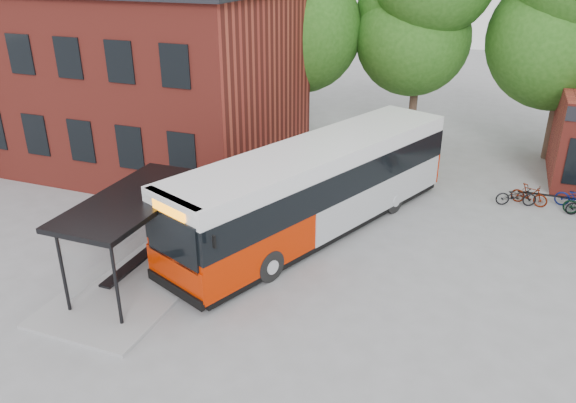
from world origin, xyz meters
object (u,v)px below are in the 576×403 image
at_px(bus_shelter, 138,239).
at_px(bicycle_0, 516,196).
at_px(bicycle_1, 529,195).
at_px(city_bus, 318,189).

bearing_deg(bus_shelter, bicycle_0, 42.77).
height_order(bicycle_0, bicycle_1, bicycle_1).
bearing_deg(bus_shelter, city_bus, 51.94).
distance_m(bicycle_0, bicycle_1, 0.57).
xyz_separation_m(bicycle_0, bicycle_1, (0.50, 0.28, 0.02)).
height_order(city_bus, bicycle_1, city_bus).
relative_size(city_bus, bicycle_0, 8.11).
distance_m(city_bus, bicycle_1, 9.22).
relative_size(city_bus, bicycle_1, 8.90).
bearing_deg(bus_shelter, bicycle_1, 42.27).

